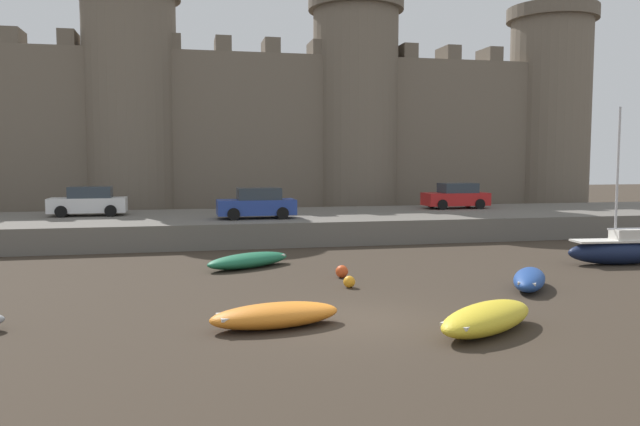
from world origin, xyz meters
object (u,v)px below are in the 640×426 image
at_px(rowboat_near_channel_left, 487,318).
at_px(car_quay_centre_west, 257,204).
at_px(mooring_buoy_off_centre, 342,271).
at_px(car_quay_east, 456,196).
at_px(sailboat_midflat_left, 620,250).
at_px(mooring_buoy_near_shore, 349,282).
at_px(car_quay_centre_east, 89,202).
at_px(rowboat_near_channel_right, 529,279).
at_px(rowboat_foreground_centre, 275,315).
at_px(rowboat_midflat_centre, 249,260).

xyz_separation_m(rowboat_near_channel_left, car_quay_centre_west, (-3.66, 18.70, 1.63)).
bearing_deg(mooring_buoy_off_centre, car_quay_east, 52.87).
bearing_deg(rowboat_near_channel_left, mooring_buoy_off_centre, 102.68).
xyz_separation_m(sailboat_midflat_left, mooring_buoy_off_centre, (-12.04, -0.42, -0.39)).
distance_m(mooring_buoy_near_shore, car_quay_centre_west, 12.88).
bearing_deg(sailboat_midflat_left, car_quay_centre_east, 148.61).
relative_size(rowboat_near_channel_right, car_quay_centre_west, 0.75).
xyz_separation_m(rowboat_near_channel_right, mooring_buoy_off_centre, (-5.65, 3.32, -0.12)).
relative_size(rowboat_near_channel_left, rowboat_foreground_centre, 1.04).
height_order(car_quay_east, car_quay_centre_east, same).
height_order(rowboat_foreground_centre, mooring_buoy_near_shore, rowboat_foreground_centre).
bearing_deg(sailboat_midflat_left, rowboat_foreground_centre, -156.60).
relative_size(rowboat_midflat_centre, car_quay_east, 0.95).
distance_m(sailboat_midflat_left, mooring_buoy_off_centre, 12.05).
bearing_deg(car_quay_centre_east, rowboat_near_channel_right, -47.03).
xyz_separation_m(rowboat_midflat_centre, rowboat_near_channel_right, (8.79, -6.20, 0.04)).
relative_size(car_quay_centre_west, car_quay_east, 1.00).
bearing_deg(mooring_buoy_near_shore, car_quay_east, 55.49).
relative_size(rowboat_foreground_centre, car_quay_centre_west, 0.88).
height_order(mooring_buoy_near_shore, car_quay_centre_east, car_quay_centre_east).
distance_m(mooring_buoy_off_centre, car_quay_centre_east, 18.10).
height_order(rowboat_near_channel_right, sailboat_midflat_left, sailboat_midflat_left).
relative_size(sailboat_midflat_left, car_quay_centre_west, 1.58).
bearing_deg(mooring_buoy_off_centre, sailboat_midflat_left, 2.01).
height_order(rowboat_foreground_centre, mooring_buoy_off_centre, rowboat_foreground_centre).
bearing_deg(car_quay_east, mooring_buoy_near_shore, -124.51).
xyz_separation_m(car_quay_east, car_quay_centre_east, (-22.15, -0.55, 0.00)).
relative_size(rowboat_midflat_centre, sailboat_midflat_left, 0.60).
bearing_deg(car_quay_centre_east, rowboat_foreground_centre, -70.09).
distance_m(mooring_buoy_near_shore, car_quay_east, 20.38).
distance_m(mooring_buoy_off_centre, mooring_buoy_near_shore, 1.81).
height_order(rowboat_midflat_centre, car_quay_centre_east, car_quay_centre_east).
distance_m(rowboat_foreground_centre, car_quay_centre_west, 17.23).
distance_m(sailboat_midflat_left, mooring_buoy_near_shore, 12.44).
distance_m(rowboat_near_channel_left, rowboat_foreground_centre, 5.39).
relative_size(mooring_buoy_near_shore, car_quay_centre_east, 0.10).
distance_m(rowboat_foreground_centre, car_quay_centre_east, 22.00).
xyz_separation_m(sailboat_midflat_left, car_quay_centre_west, (-13.93, 10.42, 1.40)).
height_order(rowboat_near_channel_left, rowboat_foreground_centre, rowboat_near_channel_left).
bearing_deg(car_quay_centre_west, rowboat_near_channel_left, -78.92).
distance_m(rowboat_near_channel_left, mooring_buoy_off_centre, 8.06).
bearing_deg(car_quay_centre_east, mooring_buoy_off_centre, -52.99).
height_order(rowboat_foreground_centre, rowboat_near_channel_right, rowboat_near_channel_right).
bearing_deg(mooring_buoy_near_shore, car_quay_centre_east, 123.34).
xyz_separation_m(rowboat_near_channel_left, sailboat_midflat_left, (10.27, 8.28, 0.24)).
relative_size(mooring_buoy_off_centre, car_quay_centre_west, 0.11).
relative_size(rowboat_near_channel_right, car_quay_centre_east, 0.75).
xyz_separation_m(rowboat_midflat_centre, mooring_buoy_off_centre, (3.14, -2.88, -0.08)).
distance_m(car_quay_centre_west, car_quay_centre_east, 9.63).
bearing_deg(rowboat_near_channel_right, mooring_buoy_off_centre, 149.52).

